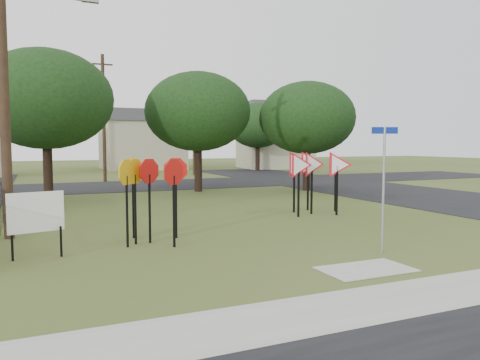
% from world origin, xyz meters
% --- Properties ---
extents(ground, '(140.00, 140.00, 0.00)m').
position_xyz_m(ground, '(0.00, 0.00, 0.00)').
color(ground, '#3E4F1D').
extents(sidewalk, '(30.00, 1.60, 0.02)m').
position_xyz_m(sidewalk, '(0.00, -4.20, 0.01)').
color(sidewalk, '#A1A098').
rests_on(sidewalk, ground).
extents(street_right, '(8.00, 50.00, 0.02)m').
position_xyz_m(street_right, '(12.00, 10.00, 0.01)').
color(street_right, black).
rests_on(street_right, ground).
extents(street_far, '(60.00, 8.00, 0.02)m').
position_xyz_m(street_far, '(0.00, 20.00, 0.01)').
color(street_far, black).
rests_on(street_far, ground).
extents(curb_pad, '(2.00, 1.20, 0.02)m').
position_xyz_m(curb_pad, '(0.00, -2.40, 0.01)').
color(curb_pad, '#A1A098').
rests_on(curb_pad, ground).
extents(street_name_sign, '(0.61, 0.26, 3.16)m').
position_xyz_m(street_name_sign, '(1.39, -1.28, 1.80)').
color(street_name_sign, '#94989D').
rests_on(street_name_sign, ground).
extents(stop_sign_cluster, '(2.14, 1.93, 2.36)m').
position_xyz_m(stop_sign_cluster, '(-3.70, 2.27, 1.76)').
color(stop_sign_cluster, black).
rests_on(stop_sign_cluster, ground).
extents(yield_sign_cluster, '(3.18, 2.16, 2.49)m').
position_xyz_m(yield_sign_cluster, '(3.47, 5.11, 1.83)').
color(yield_sign_cluster, black).
rests_on(yield_sign_cluster, ground).
extents(info_board, '(1.26, 0.32, 1.60)m').
position_xyz_m(info_board, '(-6.57, 1.56, 1.06)').
color(info_board, black).
rests_on(info_board, ground).
extents(utility_pole_main, '(3.55, 0.33, 10.00)m').
position_xyz_m(utility_pole_main, '(-7.24, 4.50, 5.21)').
color(utility_pole_main, '#3F2C1D').
rests_on(utility_pole_main, ground).
extents(far_pole_a, '(1.40, 0.24, 9.00)m').
position_xyz_m(far_pole_a, '(-2.00, 24.00, 4.60)').
color(far_pole_a, '#3F2C1D').
rests_on(far_pole_a, ground).
extents(far_pole_b, '(1.40, 0.24, 8.50)m').
position_xyz_m(far_pole_b, '(6.00, 28.00, 4.35)').
color(far_pole_b, '#3F2C1D').
rests_on(far_pole_b, ground).
extents(fence_run, '(0.05, 11.55, 1.50)m').
position_xyz_m(fence_run, '(-7.60, 6.25, 0.78)').
color(fence_run, black).
rests_on(fence_run, ground).
extents(house_mid, '(8.40, 8.40, 6.20)m').
position_xyz_m(house_mid, '(4.00, 40.00, 3.15)').
color(house_mid, '#B8B394').
rests_on(house_mid, ground).
extents(house_right, '(8.30, 8.30, 7.20)m').
position_xyz_m(house_right, '(18.00, 36.00, 3.65)').
color(house_right, '#B8B394').
rests_on(house_right, ground).
extents(tree_near_left, '(6.40, 6.40, 7.27)m').
position_xyz_m(tree_near_left, '(-6.00, 14.00, 4.86)').
color(tree_near_left, black).
rests_on(tree_near_left, ground).
extents(tree_near_mid, '(6.00, 6.00, 6.80)m').
position_xyz_m(tree_near_mid, '(2.00, 15.00, 4.54)').
color(tree_near_mid, black).
rests_on(tree_near_mid, ground).
extents(tree_near_right, '(5.60, 5.60, 6.33)m').
position_xyz_m(tree_near_right, '(8.00, 13.00, 4.22)').
color(tree_near_right, black).
rests_on(tree_near_right, ground).
extents(tree_far_right, '(6.00, 6.00, 6.80)m').
position_xyz_m(tree_far_right, '(14.00, 32.00, 4.54)').
color(tree_far_right, black).
rests_on(tree_far_right, ground).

